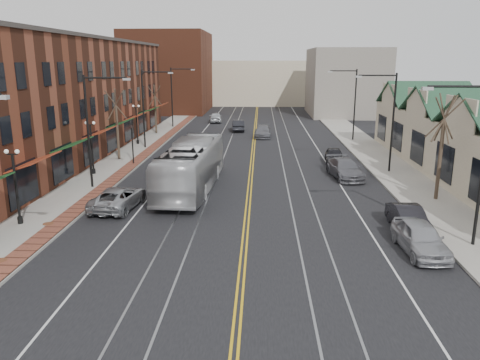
# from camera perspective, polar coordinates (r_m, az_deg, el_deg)

# --- Properties ---
(ground) EXTENTS (160.00, 160.00, 0.00)m
(ground) POSITION_cam_1_polar(r_m,az_deg,el_deg) (18.85, -0.11, -14.58)
(ground) COLOR black
(ground) RESTS_ON ground
(sidewalk_left) EXTENTS (4.00, 120.00, 0.15)m
(sidewalk_left) POSITION_cam_1_polar(r_m,az_deg,el_deg) (39.69, -16.28, 0.64)
(sidewalk_left) COLOR gray
(sidewalk_left) RESTS_ON ground
(sidewalk_right) EXTENTS (4.00, 120.00, 0.15)m
(sidewalk_right) POSITION_cam_1_polar(r_m,az_deg,el_deg) (39.22, 19.12, 0.26)
(sidewalk_right) COLOR gray
(sidewalk_right) RESTS_ON ground
(building_left) EXTENTS (10.00, 50.00, 11.00)m
(building_left) POSITION_cam_1_polar(r_m,az_deg,el_deg) (47.90, -22.11, 9.03)
(building_left) COLOR #612D1B
(building_left) RESTS_ON ground
(backdrop_left) EXTENTS (14.00, 18.00, 14.00)m
(backdrop_left) POSITION_cam_1_polar(r_m,az_deg,el_deg) (88.11, -8.62, 12.88)
(backdrop_left) COLOR #612D1B
(backdrop_left) RESTS_ON ground
(backdrop_mid) EXTENTS (22.00, 14.00, 9.00)m
(backdrop_mid) POSITION_cam_1_polar(r_m,az_deg,el_deg) (101.58, 2.18, 11.81)
(backdrop_mid) COLOR #BEAE92
(backdrop_mid) RESTS_ON ground
(backdrop_right) EXTENTS (12.00, 16.00, 11.00)m
(backdrop_right) POSITION_cam_1_polar(r_m,az_deg,el_deg) (82.78, 12.73, 11.57)
(backdrop_right) COLOR slate
(backdrop_right) RESTS_ON ground
(streetlight_l_1) EXTENTS (3.33, 0.25, 8.00)m
(streetlight_l_1) POSITION_cam_1_polar(r_m,az_deg,el_deg) (34.80, -17.44, 6.98)
(streetlight_l_1) COLOR black
(streetlight_l_1) RESTS_ON sidewalk_left
(streetlight_l_2) EXTENTS (3.33, 0.25, 8.00)m
(streetlight_l_2) POSITION_cam_1_polar(r_m,az_deg,el_deg) (50.06, -11.25, 9.45)
(streetlight_l_2) COLOR black
(streetlight_l_2) RESTS_ON sidewalk_left
(streetlight_l_3) EXTENTS (3.33, 0.25, 8.00)m
(streetlight_l_3) POSITION_cam_1_polar(r_m,az_deg,el_deg) (65.67, -7.94, 10.71)
(streetlight_l_3) COLOR black
(streetlight_l_3) RESTS_ON sidewalk_left
(streetlight_r_0) EXTENTS (3.33, 0.25, 8.00)m
(streetlight_r_0) POSITION_cam_1_polar(r_m,az_deg,el_deg) (25.05, 26.79, 3.42)
(streetlight_r_0) COLOR black
(streetlight_r_0) RESTS_ON sidewalk_right
(streetlight_r_1) EXTENTS (3.33, 0.25, 8.00)m
(streetlight_r_1) POSITION_cam_1_polar(r_m,az_deg,el_deg) (40.03, 17.60, 7.86)
(streetlight_r_1) COLOR black
(streetlight_r_1) RESTS_ON sidewalk_right
(streetlight_r_2) EXTENTS (3.33, 0.25, 8.00)m
(streetlight_r_2) POSITION_cam_1_polar(r_m,az_deg,el_deg) (55.58, 13.41, 9.80)
(streetlight_r_2) COLOR black
(streetlight_r_2) RESTS_ON sidewalk_right
(lamppost_l_1) EXTENTS (0.84, 0.28, 4.27)m
(lamppost_l_1) POSITION_cam_1_polar(r_m,az_deg,el_deg) (28.83, -25.62, -0.95)
(lamppost_l_1) COLOR black
(lamppost_l_1) RESTS_ON sidewalk_left
(lamppost_l_2) EXTENTS (0.84, 0.28, 4.27)m
(lamppost_l_2) POSITION_cam_1_polar(r_m,az_deg,el_deg) (39.53, -17.60, 3.64)
(lamppost_l_2) COLOR black
(lamppost_l_2) RESTS_ON sidewalk_left
(lamppost_l_3) EXTENTS (0.84, 0.28, 4.27)m
(lamppost_l_3) POSITION_cam_1_polar(r_m,az_deg,el_deg) (52.72, -12.46, 6.53)
(lamppost_l_3) COLOR black
(lamppost_l_3) RESTS_ON sidewalk_left
(tree_left_near) EXTENTS (1.78, 1.37, 6.48)m
(tree_left_near) POSITION_cam_1_polar(r_m,az_deg,el_deg) (44.85, -14.77, 6.75)
(tree_left_near) COLOR #382B21
(tree_left_near) RESTS_ON sidewalk_left
(tree_left_far) EXTENTS (1.66, 1.28, 6.02)m
(tree_left_far) POSITION_cam_1_polar(r_m,az_deg,el_deg) (60.24, -10.29, 8.62)
(tree_left_far) COLOR #382B21
(tree_left_far) RESTS_ON sidewalk_left
(tree_right_mid) EXTENTS (1.90, 1.46, 6.93)m
(tree_right_mid) POSITION_cam_1_polar(r_m,az_deg,el_deg) (33.09, 23.34, 3.87)
(tree_right_mid) COLOR #382B21
(tree_right_mid) RESTS_ON sidewalk_right
(manhole_mid) EXTENTS (0.60, 0.60, 0.02)m
(manhole_mid) POSITION_cam_1_polar(r_m,az_deg,el_deg) (24.56, -27.18, -8.71)
(manhole_mid) COLOR #592D19
(manhole_mid) RESTS_ON sidewalk_left
(manhole_far) EXTENTS (0.60, 0.60, 0.02)m
(manhole_far) POSITION_cam_1_polar(r_m,az_deg,el_deg) (28.69, -22.34, -4.95)
(manhole_far) COLOR #592D19
(manhole_far) RESTS_ON sidewalk_left
(traffic_signal) EXTENTS (0.18, 0.15, 3.80)m
(traffic_signal) POSITION_cam_1_polar(r_m,az_deg,el_deg) (42.58, -13.00, 4.88)
(traffic_signal) COLOR black
(traffic_signal) RESTS_ON sidewalk_left
(transit_bus) EXTENTS (3.58, 12.69, 3.50)m
(transit_bus) POSITION_cam_1_polar(r_m,az_deg,el_deg) (33.65, -5.94, 1.66)
(transit_bus) COLOR #B5B5B8
(transit_bus) RESTS_ON ground
(parked_suv) EXTENTS (2.82, 5.28, 1.41)m
(parked_suv) POSITION_cam_1_polar(r_m,az_deg,el_deg) (30.50, -14.61, -2.11)
(parked_suv) COLOR #999CA0
(parked_suv) RESTS_ON ground
(parked_car_a) EXTENTS (2.01, 4.58, 1.54)m
(parked_car_a) POSITION_cam_1_polar(r_m,az_deg,el_deg) (24.49, 21.13, -6.58)
(parked_car_a) COLOR #9FA0A6
(parked_car_a) RESTS_ON ground
(parked_car_b) EXTENTS (1.56, 4.18, 1.37)m
(parked_car_b) POSITION_cam_1_polar(r_m,az_deg,el_deg) (27.37, 19.85, -4.47)
(parked_car_b) COLOR black
(parked_car_b) RESTS_ON ground
(parked_car_c) EXTENTS (2.72, 5.37, 1.50)m
(parked_car_c) POSITION_cam_1_polar(r_m,az_deg,el_deg) (38.10, 12.68, 1.35)
(parked_car_c) COLOR slate
(parked_car_c) RESTS_ON ground
(parked_car_d) EXTENTS (1.97, 4.14, 1.37)m
(parked_car_d) POSITION_cam_1_polar(r_m,az_deg,el_deg) (43.51, 11.43, 2.93)
(parked_car_d) COLOR black
(parked_car_d) RESTS_ON ground
(distant_car_left) EXTENTS (1.88, 4.52, 1.45)m
(distant_car_left) POSITION_cam_1_polar(r_m,az_deg,el_deg) (62.33, -0.24, 6.67)
(distant_car_left) COLOR black
(distant_car_left) RESTS_ON ground
(distant_car_right) EXTENTS (2.17, 4.88, 1.39)m
(distant_car_right) POSITION_cam_1_polar(r_m,az_deg,el_deg) (57.22, 2.81, 5.93)
(distant_car_right) COLOR slate
(distant_car_right) RESTS_ON ground
(distant_car_far) EXTENTS (2.26, 4.65, 1.53)m
(distant_car_far) POSITION_cam_1_polar(r_m,az_deg,el_deg) (71.20, -3.00, 7.66)
(distant_car_far) COLOR #B3B7BB
(distant_car_far) RESTS_ON ground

